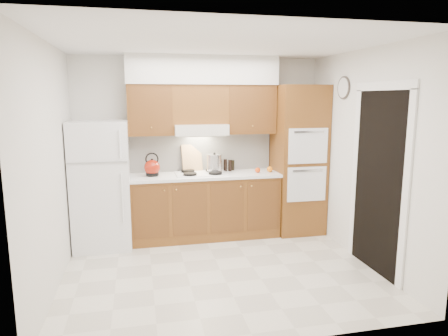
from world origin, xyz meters
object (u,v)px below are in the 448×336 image
(fridge, at_px, (102,185))
(stock_pot, at_px, (214,163))
(kettle, at_px, (152,168))
(oven_cabinet, at_px, (298,160))

(fridge, relative_size, stock_pot, 7.48)
(fridge, xyz_separation_m, kettle, (0.68, 0.06, 0.20))
(oven_cabinet, xyz_separation_m, kettle, (-2.16, 0.02, -0.04))
(stock_pot, bearing_deg, oven_cabinet, -4.03)
(fridge, xyz_separation_m, stock_pot, (1.58, 0.12, 0.22))
(stock_pot, bearing_deg, fridge, -175.51)
(oven_cabinet, height_order, stock_pot, oven_cabinet)
(kettle, relative_size, stock_pot, 0.95)
(kettle, bearing_deg, stock_pot, 18.70)
(fridge, bearing_deg, kettle, 4.92)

